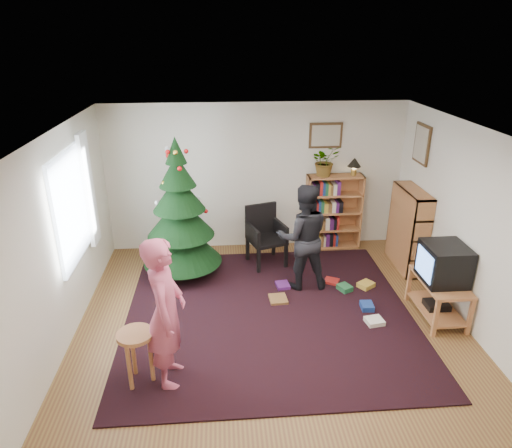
{
  "coord_description": "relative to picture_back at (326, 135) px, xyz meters",
  "views": [
    {
      "loc": [
        -0.59,
        -4.88,
        3.53
      ],
      "look_at": [
        -0.13,
        0.84,
        1.1
      ],
      "focal_mm": 32.0,
      "sensor_mm": 36.0,
      "label": 1
    }
  ],
  "objects": [
    {
      "name": "floor",
      "position": [
        -1.15,
        -2.48,
        -1.95
      ],
      "size": [
        5.0,
        5.0,
        0.0
      ],
      "primitive_type": "plane",
      "color": "brown",
      "rests_on": "ground"
    },
    {
      "name": "ceiling",
      "position": [
        -1.15,
        -2.48,
        0.55
      ],
      "size": [
        5.0,
        5.0,
        0.0
      ],
      "primitive_type": "plane",
      "rotation": [
        3.14,
        0.0,
        0.0
      ],
      "color": "white",
      "rests_on": "wall_back"
    },
    {
      "name": "wall_back",
      "position": [
        -1.15,
        0.02,
        -0.7
      ],
      "size": [
        5.0,
        0.02,
        2.5
      ],
      "primitive_type": "cube",
      "color": "silver",
      "rests_on": "floor"
    },
    {
      "name": "wall_front",
      "position": [
        -1.15,
        -4.97,
        -0.7
      ],
      "size": [
        5.0,
        0.02,
        2.5
      ],
      "primitive_type": "cube",
      "color": "silver",
      "rests_on": "floor"
    },
    {
      "name": "wall_left",
      "position": [
        -3.65,
        -2.48,
        -0.7
      ],
      "size": [
        0.02,
        5.0,
        2.5
      ],
      "primitive_type": "cube",
      "color": "silver",
      "rests_on": "floor"
    },
    {
      "name": "wall_right",
      "position": [
        1.35,
        -2.48,
        -0.7
      ],
      "size": [
        0.02,
        5.0,
        2.5
      ],
      "primitive_type": "cube",
      "color": "silver",
      "rests_on": "floor"
    },
    {
      "name": "rug",
      "position": [
        -1.15,
        -2.17,
        -1.94
      ],
      "size": [
        3.8,
        3.6,
        0.02
      ],
      "primitive_type": "cube",
      "color": "black",
      "rests_on": "floor"
    },
    {
      "name": "window_pane",
      "position": [
        -3.62,
        -1.88,
        -0.45
      ],
      "size": [
        0.04,
        1.2,
        1.4
      ],
      "primitive_type": "cube",
      "color": "silver",
      "rests_on": "wall_left"
    },
    {
      "name": "curtain",
      "position": [
        -3.58,
        -1.18,
        -0.45
      ],
      "size": [
        0.06,
        0.35,
        1.6
      ],
      "primitive_type": "cube",
      "color": "white",
      "rests_on": "wall_left"
    },
    {
      "name": "picture_back",
      "position": [
        0.0,
        0.0,
        0.0
      ],
      "size": [
        0.55,
        0.03,
        0.42
      ],
      "color": "#4C3319",
      "rests_on": "wall_back"
    },
    {
      "name": "picture_right",
      "position": [
        1.33,
        -0.73,
        0.0
      ],
      "size": [
        0.03,
        0.5,
        0.6
      ],
      "color": "#4C3319",
      "rests_on": "wall_right"
    },
    {
      "name": "christmas_tree",
      "position": [
        -2.37,
        -0.97,
        -1.04
      ],
      "size": [
        1.2,
        1.2,
        2.18
      ],
      "rotation": [
        0.0,
        0.0,
        -0.0
      ],
      "color": "#3F2816",
      "rests_on": "rug"
    },
    {
      "name": "bookshelf_back",
      "position": [
        0.18,
        -0.14,
        -1.29
      ],
      "size": [
        0.95,
        0.3,
        1.3
      ],
      "color": "#AB6D3D",
      "rests_on": "floor"
    },
    {
      "name": "bookshelf_right",
      "position": [
        1.19,
        -0.97,
        -1.29
      ],
      "size": [
        0.3,
        0.95,
        1.3
      ],
      "rotation": [
        0.0,
        0.0,
        1.57
      ],
      "color": "#AB6D3D",
      "rests_on": "floor"
    },
    {
      "name": "tv_stand",
      "position": [
        1.07,
        -2.4,
        -1.62
      ],
      "size": [
        0.5,
        0.91,
        0.55
      ],
      "color": "#AB6D3D",
      "rests_on": "floor"
    },
    {
      "name": "crt_tv",
      "position": [
        1.07,
        -2.4,
        -1.15
      ],
      "size": [
        0.53,
        0.57,
        0.5
      ],
      "color": "black",
      "rests_on": "tv_stand"
    },
    {
      "name": "armchair",
      "position": [
        -1.04,
        -0.64,
        -1.42
      ],
      "size": [
        0.67,
        0.68,
        0.98
      ],
      "rotation": [
        0.0,
        0.0,
        0.31
      ],
      "color": "black",
      "rests_on": "rug"
    },
    {
      "name": "stool",
      "position": [
        -2.68,
        -3.36,
        -1.45
      ],
      "size": [
        0.39,
        0.39,
        0.64
      ],
      "color": "#AB6D3D",
      "rests_on": "floor"
    },
    {
      "name": "person_standing",
      "position": [
        -2.35,
        -3.32,
        -1.1
      ],
      "size": [
        0.41,
        0.62,
        1.7
      ],
      "primitive_type": "imported",
      "rotation": [
        0.0,
        0.0,
        1.56
      ],
      "color": "#B94A64",
      "rests_on": "rug"
    },
    {
      "name": "person_by_chair",
      "position": [
        -0.59,
        -1.47,
        -1.15
      ],
      "size": [
        0.78,
        0.61,
        1.59
      ],
      "primitive_type": "imported",
      "rotation": [
        0.0,
        0.0,
        3.15
      ],
      "color": "black",
      "rests_on": "rug"
    },
    {
      "name": "potted_plant",
      "position": [
        -0.02,
        -0.14,
        -0.39
      ],
      "size": [
        0.56,
        0.52,
        0.51
      ],
      "primitive_type": "imported",
      "rotation": [
        0.0,
        0.0,
        0.3
      ],
      "color": "gray",
      "rests_on": "bookshelf_back"
    },
    {
      "name": "table_lamp",
      "position": [
        0.48,
        -0.14,
        -0.45
      ],
      "size": [
        0.23,
        0.23,
        0.3
      ],
      "color": "#A57F33",
      "rests_on": "bookshelf_back"
    },
    {
      "name": "floor_clutter",
      "position": [
        -0.17,
        -1.83,
        -1.91
      ],
      "size": [
        1.55,
        1.28,
        0.08
      ],
      "color": "#A51E19",
      "rests_on": "rug"
    }
  ]
}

